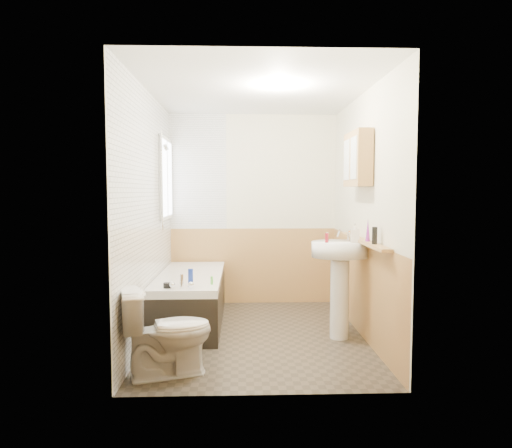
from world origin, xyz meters
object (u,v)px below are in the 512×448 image
object	(u,v)px
toilet	(167,332)
medicine_cabinet	(357,159)
bathtub	(191,297)
sink	(340,270)
pine_shelf	(363,241)

from	to	relation	value
toilet	medicine_cabinet	world-z (taller)	medicine_cabinet
medicine_cabinet	bathtub	bearing A→B (deg)	162.83
bathtub	sink	bearing A→B (deg)	-20.39
bathtub	sink	world-z (taller)	sink
toilet	pine_shelf	distance (m)	2.07
toilet	medicine_cabinet	size ratio (longest dim) A/B	1.20
bathtub	toilet	world-z (taller)	toilet
bathtub	pine_shelf	xyz separation A→B (m)	(1.77, -0.69, 0.71)
sink	pine_shelf	size ratio (longest dim) A/B	0.72
sink	bathtub	bearing A→B (deg)	165.90
toilet	sink	distance (m)	1.86
pine_shelf	sink	bearing A→B (deg)	152.76
bathtub	pine_shelf	distance (m)	2.03
bathtub	medicine_cabinet	xyz separation A→B (m)	(1.74, -0.54, 1.53)
toilet	bathtub	bearing A→B (deg)	-18.23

